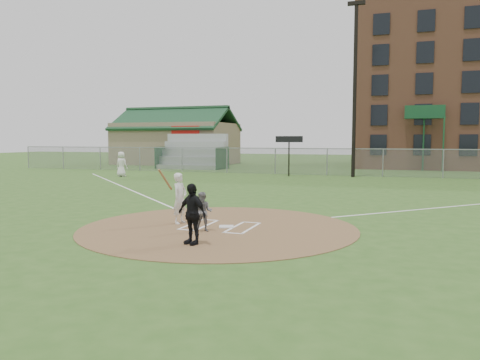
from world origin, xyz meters
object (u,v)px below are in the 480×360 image
(home_plate, at_px, (226,227))
(umpire, at_px, (192,214))
(ondeck_player, at_px, (121,164))
(batter_at_plate, at_px, (180,198))
(catcher, at_px, (203,212))

(home_plate, height_order, umpire, umpire)
(home_plate, height_order, ondeck_player, ondeck_player)
(umpire, relative_size, ondeck_player, 0.87)
(batter_at_plate, bearing_deg, umpire, -57.87)
(catcher, distance_m, ondeck_player, 21.63)
(umpire, relative_size, batter_at_plate, 0.88)
(batter_at_plate, bearing_deg, catcher, -38.13)
(catcher, xyz_separation_m, ondeck_player, (-13.70, 16.74, 0.30))
(home_plate, bearing_deg, batter_at_plate, 175.73)
(catcher, relative_size, ondeck_player, 0.64)
(home_plate, height_order, catcher, catcher)
(ondeck_player, bearing_deg, umpire, 130.38)
(home_plate, xyz_separation_m, umpire, (-0.02, -2.45, 0.77))
(home_plate, bearing_deg, catcher, -115.74)
(home_plate, xyz_separation_m, ondeck_player, (-14.10, 15.90, 0.87))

